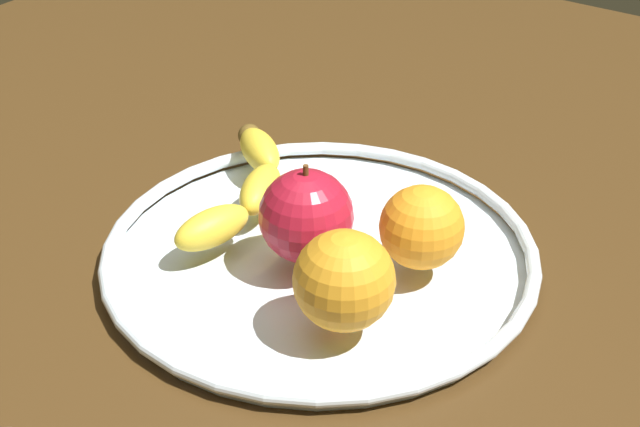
% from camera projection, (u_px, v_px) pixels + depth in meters
% --- Properties ---
extents(ground_plane, '(1.40, 1.40, 0.04)m').
position_uv_depth(ground_plane, '(320.00, 281.00, 0.79)').
color(ground_plane, '#422B13').
extents(fruit_bowl, '(0.36, 0.36, 0.02)m').
position_uv_depth(fruit_bowl, '(320.00, 253.00, 0.78)').
color(fruit_bowl, silver).
rests_on(fruit_bowl, ground_plane).
extents(banana, '(0.20, 0.11, 0.03)m').
position_uv_depth(banana, '(245.00, 185.00, 0.82)').
color(banana, yellow).
rests_on(banana, fruit_bowl).
extents(apple, '(0.08, 0.08, 0.08)m').
position_uv_depth(apple, '(304.00, 215.00, 0.74)').
color(apple, '#AB172B').
rests_on(apple, fruit_bowl).
extents(orange_back_left, '(0.07, 0.07, 0.07)m').
position_uv_depth(orange_back_left, '(344.00, 280.00, 0.67)').
color(orange_back_left, orange).
rests_on(orange_back_left, fruit_bowl).
extents(orange_back_right, '(0.07, 0.07, 0.07)m').
position_uv_depth(orange_back_right, '(422.00, 227.00, 0.73)').
color(orange_back_right, orange).
rests_on(orange_back_right, fruit_bowl).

